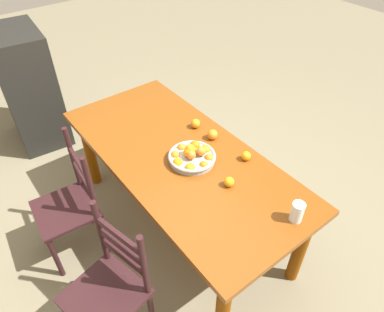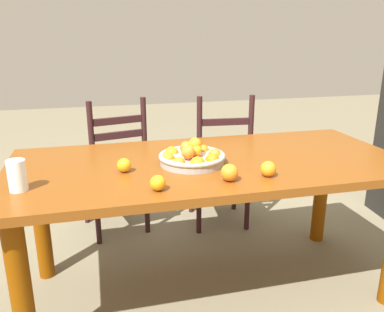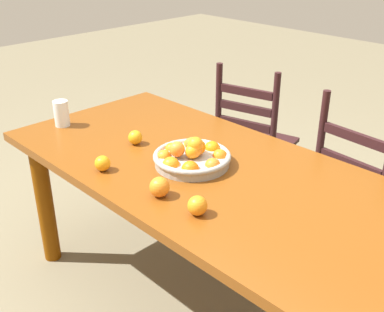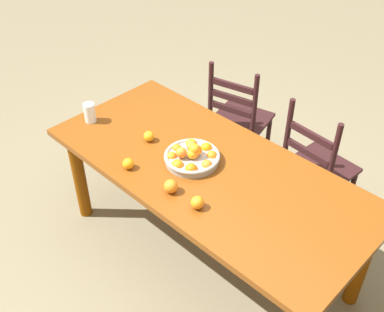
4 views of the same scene
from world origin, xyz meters
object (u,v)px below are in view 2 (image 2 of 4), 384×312
object	(u,v)px
fruit_bowl	(192,156)
orange_loose_0	(268,169)
orange_loose_1	(158,183)
chair_by_cabinet	(220,166)
orange_loose_2	(124,165)
drinking_glass	(17,176)
dining_table	(209,180)
chair_near_window	(115,169)
orange_loose_3	(230,172)

from	to	relation	value
fruit_bowl	orange_loose_0	xyz separation A→B (m)	(0.28, -0.25, -0.00)
orange_loose_0	orange_loose_1	world-z (taller)	orange_loose_0
chair_by_cabinet	orange_loose_2	distance (m)	1.14
orange_loose_2	fruit_bowl	bearing A→B (deg)	6.54
chair_by_cabinet	drinking_glass	xyz separation A→B (m)	(-1.17, -0.93, 0.36)
chair_by_cabinet	orange_loose_2	xyz separation A→B (m)	(-0.73, -0.81, 0.33)
dining_table	fruit_bowl	bearing A→B (deg)	-161.74
chair_by_cabinet	chair_near_window	bearing A→B (deg)	-0.51
fruit_bowl	drinking_glass	bearing A→B (deg)	-168.25
orange_loose_1	orange_loose_3	distance (m)	0.32
dining_table	orange_loose_1	xyz separation A→B (m)	(-0.32, -0.33, 0.14)
orange_loose_0	orange_loose_3	bearing A→B (deg)	-176.33
chair_by_cabinet	orange_loose_1	distance (m)	1.28
chair_near_window	orange_loose_2	size ratio (longest dim) A/B	14.79
orange_loose_0	orange_loose_1	xyz separation A→B (m)	(-0.50, -0.04, -0.00)
orange_loose_0	orange_loose_1	size ratio (longest dim) A/B	1.09
fruit_bowl	orange_loose_1	distance (m)	0.37
chair_by_cabinet	orange_loose_3	xyz separation A→B (m)	(-0.30, -1.04, 0.34)
orange_loose_2	chair_by_cabinet	bearing A→B (deg)	48.00
chair_by_cabinet	orange_loose_2	size ratio (longest dim) A/B	14.90
dining_table	chair_by_cabinet	distance (m)	0.82
fruit_bowl	orange_loose_0	world-z (taller)	fruit_bowl
chair_by_cabinet	orange_loose_2	bearing A→B (deg)	52.96
orange_loose_0	drinking_glass	world-z (taller)	drinking_glass
chair_by_cabinet	orange_loose_0	world-z (taller)	chair_by_cabinet
chair_by_cabinet	orange_loose_0	size ratio (longest dim) A/B	13.81
fruit_bowl	orange_loose_2	xyz separation A→B (m)	(-0.33, -0.04, -0.01)
fruit_bowl	drinking_glass	size ratio (longest dim) A/B	2.53
chair_near_window	fruit_bowl	world-z (taller)	chair_near_window
dining_table	fruit_bowl	distance (m)	0.18
chair_near_window	drinking_glass	world-z (taller)	chair_near_window
fruit_bowl	orange_loose_1	world-z (taller)	fruit_bowl
chair_by_cabinet	orange_loose_1	size ratio (longest dim) A/B	15.00
chair_near_window	fruit_bowl	bearing A→B (deg)	98.38
dining_table	chair_near_window	xyz separation A→B (m)	(-0.43, 0.81, -0.18)
drinking_glass	chair_by_cabinet	bearing A→B (deg)	38.71
orange_loose_2	drinking_glass	distance (m)	0.45
dining_table	chair_near_window	bearing A→B (deg)	118.09
chair_near_window	orange_loose_3	size ratio (longest dim) A/B	12.68
dining_table	orange_loose_3	xyz separation A→B (m)	(0.00, -0.30, 0.14)
chair_by_cabinet	orange_loose_1	xyz separation A→B (m)	(-0.62, -1.07, 0.33)
drinking_glass	fruit_bowl	bearing A→B (deg)	11.75
orange_loose_2	orange_loose_1	bearing A→B (deg)	-66.24
chair_by_cabinet	drinking_glass	bearing A→B (deg)	43.67
fruit_bowl	chair_near_window	bearing A→B (deg)	111.66
dining_table	chair_by_cabinet	size ratio (longest dim) A/B	2.03
dining_table	orange_loose_0	world-z (taller)	orange_loose_0
orange_loose_0	fruit_bowl	bearing A→B (deg)	138.37
fruit_bowl	orange_loose_2	bearing A→B (deg)	-173.46
orange_loose_0	orange_loose_2	distance (m)	0.65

